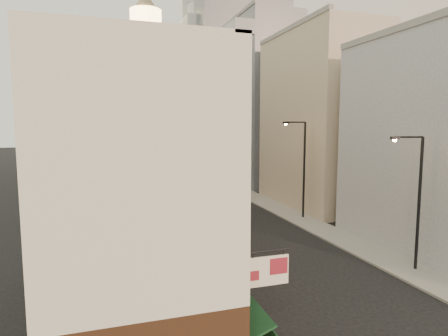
% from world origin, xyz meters
% --- Properties ---
extents(sidewalk_left, '(3.00, 140.00, 0.15)m').
position_xyz_m(sidewalk_left, '(-6.50, 55.00, 0.07)').
color(sidewalk_left, gray).
rests_on(sidewalk_left, ground).
extents(sidewalk_right, '(3.00, 140.00, 0.15)m').
position_xyz_m(sidewalk_right, '(6.50, 55.00, 0.07)').
color(sidewalk_right, gray).
rests_on(sidewalk_right, ground).
extents(near_building_left, '(8.30, 23.04, 12.30)m').
position_xyz_m(near_building_left, '(-10.99, 9.00, 6.02)').
color(near_building_left, brown).
rests_on(near_building_left, ground).
extents(left_bldg_beige, '(8.00, 12.00, 16.00)m').
position_xyz_m(left_bldg_beige, '(-12.00, 26.00, 8.00)').
color(left_bldg_beige, tan).
rests_on(left_bldg_beige, ground).
extents(left_bldg_grey, '(8.00, 16.00, 20.00)m').
position_xyz_m(left_bldg_grey, '(-12.00, 42.00, 10.00)').
color(left_bldg_grey, gray).
rests_on(left_bldg_grey, ground).
extents(left_bldg_tan, '(8.00, 18.00, 17.00)m').
position_xyz_m(left_bldg_tan, '(-12.00, 60.00, 8.50)').
color(left_bldg_tan, '#8F785D').
rests_on(left_bldg_tan, ground).
extents(left_bldg_wingrid, '(8.00, 20.00, 24.00)m').
position_xyz_m(left_bldg_wingrid, '(-12.00, 80.00, 12.00)').
color(left_bldg_wingrid, gray).
rests_on(left_bldg_wingrid, ground).
extents(right_bldg_beige, '(8.00, 16.00, 20.00)m').
position_xyz_m(right_bldg_beige, '(12.00, 30.00, 10.00)').
color(right_bldg_beige, tan).
rests_on(right_bldg_beige, ground).
extents(right_bldg_wingrid, '(8.00, 20.00, 26.00)m').
position_xyz_m(right_bldg_wingrid, '(12.00, 50.00, 13.00)').
color(right_bldg_wingrid, gray).
rests_on(right_bldg_wingrid, ground).
extents(highrise, '(21.00, 23.00, 51.20)m').
position_xyz_m(highrise, '(18.00, 78.00, 25.66)').
color(highrise, gray).
rests_on(highrise, ground).
extents(clock_tower, '(14.00, 14.00, 44.90)m').
position_xyz_m(clock_tower, '(-1.00, 92.00, 17.63)').
color(clock_tower, '#8F785D').
rests_on(clock_tower, ground).
extents(white_tower, '(8.00, 8.00, 41.50)m').
position_xyz_m(white_tower, '(10.00, 78.00, 18.61)').
color(white_tower, silver).
rests_on(white_tower, ground).
extents(streetlamp_near, '(2.29, 0.50, 8.75)m').
position_xyz_m(streetlamp_near, '(6.79, 9.69, 5.00)').
color(streetlamp_near, black).
rests_on(streetlamp_near, ground).
extents(streetlamp_mid, '(2.58, 0.31, 9.84)m').
position_xyz_m(streetlamp_mid, '(6.79, 24.27, 5.62)').
color(streetlamp_mid, black).
rests_on(streetlamp_mid, ground).
extents(streetlamp_far, '(2.41, 0.46, 9.18)m').
position_xyz_m(streetlamp_far, '(6.90, 52.60, 5.24)').
color(streetlamp_far, black).
rests_on(streetlamp_far, ground).
extents(traffic_light_left, '(0.55, 0.45, 5.00)m').
position_xyz_m(traffic_light_left, '(-6.94, 40.35, 3.35)').
color(traffic_light_left, black).
rests_on(traffic_light_left, ground).
extents(traffic_light_right, '(0.62, 0.59, 5.00)m').
position_xyz_m(traffic_light_right, '(6.62, 42.72, 3.81)').
color(traffic_light_right, black).
rests_on(traffic_light_right, ground).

